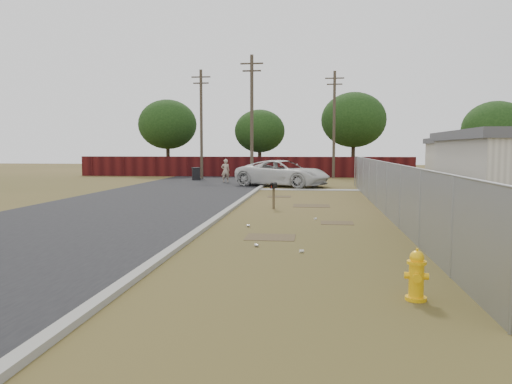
# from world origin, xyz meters

# --- Properties ---
(ground) EXTENTS (120.00, 120.00, 0.00)m
(ground) POSITION_xyz_m (0.00, 0.00, 0.00)
(ground) COLOR brown
(ground) RESTS_ON ground
(street) EXTENTS (15.10, 60.00, 0.12)m
(street) POSITION_xyz_m (-6.76, 8.05, 0.02)
(street) COLOR black
(street) RESTS_ON ground
(chainlink_fence) EXTENTS (0.10, 27.06, 2.02)m
(chainlink_fence) POSITION_xyz_m (3.12, 1.03, 0.80)
(chainlink_fence) COLOR gray
(chainlink_fence) RESTS_ON ground
(privacy_fence) EXTENTS (30.00, 0.12, 1.80)m
(privacy_fence) POSITION_xyz_m (-6.00, 25.00, 0.90)
(privacy_fence) COLOR #450E0F
(privacy_fence) RESTS_ON ground
(utility_poles) EXTENTS (12.60, 8.24, 9.00)m
(utility_poles) POSITION_xyz_m (-3.67, 20.67, 4.69)
(utility_poles) COLOR #4B3E32
(utility_poles) RESTS_ON ground
(horizon_trees) EXTENTS (33.32, 31.94, 7.78)m
(horizon_trees) POSITION_xyz_m (0.84, 23.56, 4.63)
(horizon_trees) COLOR #332417
(horizon_trees) RESTS_ON ground
(fire_hydrant) EXTENTS (0.40, 0.41, 0.88)m
(fire_hydrant) POSITION_xyz_m (2.13, -10.58, 0.41)
(fire_hydrant) COLOR yellow
(fire_hydrant) RESTS_ON ground
(mailbox) EXTENTS (0.29, 0.48, 1.11)m
(mailbox) POSITION_xyz_m (-1.27, 1.72, 0.88)
(mailbox) COLOR brown
(mailbox) RESTS_ON ground
(pickup_truck) EXTENTS (6.94, 5.26, 1.75)m
(pickup_truck) POSITION_xyz_m (-1.69, 14.21, 0.88)
(pickup_truck) COLOR silver
(pickup_truck) RESTS_ON ground
(pedestrian) EXTENTS (0.73, 0.60, 1.74)m
(pedestrian) POSITION_xyz_m (-6.16, 17.47, 0.87)
(pedestrian) COLOR tan
(pedestrian) RESTS_ON ground
(trash_bin) EXTENTS (0.86, 0.84, 1.01)m
(trash_bin) POSITION_xyz_m (-9.03, 20.09, 0.52)
(trash_bin) COLOR black
(trash_bin) RESTS_ON ground
(scattered_litter) EXTENTS (2.26, 5.79, 0.07)m
(scattered_litter) POSITION_xyz_m (-0.52, -4.48, 0.04)
(scattered_litter) COLOR silver
(scattered_litter) RESTS_ON ground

